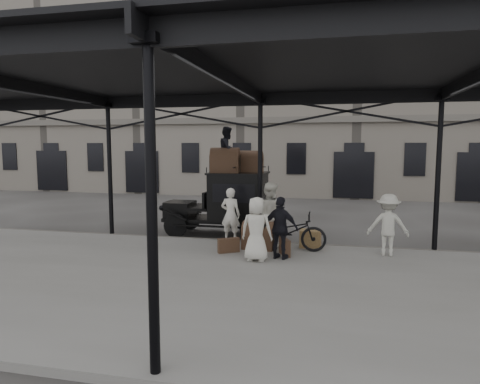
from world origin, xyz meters
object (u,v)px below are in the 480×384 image
object	(u,v)px
porter_left	(231,215)
porter_official	(281,228)
taxi	(229,201)
bicycle	(289,231)
steamer_trunk_platform	(259,237)
steamer_trunk_roof_near	(225,162)

from	to	relation	value
porter_left	porter_official	distance (m)	2.44
porter_official	taxi	bearing A→B (deg)	-38.54
porter_left	taxi	bearing A→B (deg)	-70.00
taxi	bicycle	distance (m)	3.20
taxi	porter_left	distance (m)	1.51
porter_left	steamer_trunk_platform	xyz separation A→B (m)	(1.02, -0.75, -0.50)
steamer_trunk_roof_near	steamer_trunk_platform	size ratio (longest dim) A/B	1.04
steamer_trunk_platform	steamer_trunk_roof_near	bearing A→B (deg)	132.55
steamer_trunk_platform	taxi	bearing A→B (deg)	127.80
taxi	steamer_trunk_roof_near	size ratio (longest dim) A/B	3.91
taxi	steamer_trunk_platform	distance (m)	2.70
bicycle	steamer_trunk_platform	distance (m)	0.88
bicycle	porter_left	bearing A→B (deg)	66.52
porter_official	bicycle	world-z (taller)	porter_official
porter_left	bicycle	world-z (taller)	porter_left
steamer_trunk_platform	porter_official	bearing A→B (deg)	-47.19
bicycle	steamer_trunk_roof_near	xyz separation A→B (m)	(-2.35, 1.95, 1.83)
porter_official	steamer_trunk_roof_near	xyz separation A→B (m)	(-2.23, 2.89, 1.56)
bicycle	steamer_trunk_roof_near	bearing A→B (deg)	48.96
taxi	steamer_trunk_platform	xyz separation A→B (m)	(1.41, -2.18, -0.72)
taxi	porter_official	bearing A→B (deg)	-55.52
porter_left	porter_official	world-z (taller)	porter_left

